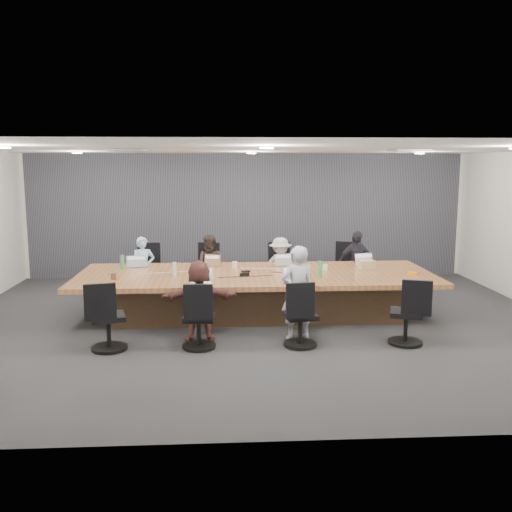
{
  "coord_description": "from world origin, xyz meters",
  "views": [
    {
      "loc": [
        -0.57,
        -8.98,
        2.58
      ],
      "look_at": [
        0.0,
        0.4,
        1.05
      ],
      "focal_mm": 40.0,
      "sensor_mm": 36.0,
      "label": 1
    }
  ],
  "objects": [
    {
      "name": "laptop_2",
      "position": [
        0.56,
        1.3,
        0.75
      ],
      "size": [
        0.34,
        0.26,
        0.02
      ],
      "primitive_type": "cube",
      "rotation": [
        0.0,
        0.0,
        3.3
      ],
      "color": "#B2B2B7",
      "rests_on": "conference_table"
    },
    {
      "name": "chair_1",
      "position": [
        -0.77,
        2.2,
        0.4
      ],
      "size": [
        0.67,
        0.67,
        0.81
      ],
      "primitive_type": null,
      "rotation": [
        0.0,
        0.0,
        2.88
      ],
      "color": "black",
      "rests_on": "ground"
    },
    {
      "name": "person_3",
      "position": [
        2.04,
        1.85,
        0.64
      ],
      "size": [
        0.8,
        0.46,
        1.29
      ],
      "primitive_type": "imported",
      "rotation": [
        0.0,
        0.0,
        6.48
      ],
      "color": "#26242E",
      "rests_on": "ground"
    },
    {
      "name": "chair_4",
      "position": [
        -2.16,
        -1.2,
        0.39
      ],
      "size": [
        0.64,
        0.64,
        0.78
      ],
      "primitive_type": null,
      "rotation": [
        0.0,
        0.0,
        0.25
      ],
      "color": "black",
      "rests_on": "ground"
    },
    {
      "name": "curtain",
      "position": [
        0.0,
        3.92,
        1.4
      ],
      "size": [
        9.8,
        0.04,
        2.8
      ],
      "primitive_type": "cube",
      "color": "#4C4D59",
      "rests_on": "ground"
    },
    {
      "name": "cup_white_far",
      "position": [
        -0.34,
        1.02,
        0.8
      ],
      "size": [
        0.1,
        0.1,
        0.11
      ],
      "primitive_type": "cylinder",
      "rotation": [
        0.0,
        0.0,
        0.09
      ],
      "color": "white",
      "rests_on": "conference_table"
    },
    {
      "name": "wall_front",
      "position": [
        0.0,
        -4.0,
        1.4
      ],
      "size": [
        10.0,
        0.0,
        2.8
      ],
      "primitive_type": "cube",
      "rotation": [
        -1.57,
        0.0,
        0.0
      ],
      "color": "silver",
      "rests_on": "ground"
    },
    {
      "name": "laptop_1",
      "position": [
        -0.77,
        1.3,
        0.75
      ],
      "size": [
        0.33,
        0.26,
        0.02
      ],
      "primitive_type": "cube",
      "rotation": [
        0.0,
        0.0,
        2.91
      ],
      "color": "#8C6647",
      "rests_on": "conference_table"
    },
    {
      "name": "mic_left",
      "position": [
        -0.96,
        0.4,
        0.75
      ],
      "size": [
        0.16,
        0.11,
        0.03
      ],
      "primitive_type": "cube",
      "rotation": [
        0.0,
        0.0,
        0.12
      ],
      "color": "black",
      "rests_on": "conference_table"
    },
    {
      "name": "canvas_bag",
      "position": [
        1.98,
        0.77,
        0.82
      ],
      "size": [
        0.31,
        0.23,
        0.15
      ],
      "primitive_type": "cube",
      "rotation": [
        0.0,
        0.0,
        0.23
      ],
      "color": "tan",
      "rests_on": "conference_table"
    },
    {
      "name": "cup_white_near",
      "position": [
        1.21,
        0.64,
        0.79
      ],
      "size": [
        0.1,
        0.1,
        0.1
      ],
      "primitive_type": "cylinder",
      "rotation": [
        0.0,
        0.0,
        0.19
      ],
      "color": "white",
      "rests_on": "conference_table"
    },
    {
      "name": "person_1",
      "position": [
        -0.77,
        1.85,
        0.61
      ],
      "size": [
        0.67,
        0.56,
        1.23
      ],
      "primitive_type": "imported",
      "rotation": [
        0.0,
        0.0,
        6.11
      ],
      "color": "#342A25",
      "rests_on": "ground"
    },
    {
      "name": "bottle_green_left",
      "position": [
        -2.31,
        0.97,
        0.87
      ],
      "size": [
        0.09,
        0.09,
        0.26
      ],
      "primitive_type": "cylinder",
      "rotation": [
        0.0,
        0.0,
        0.19
      ],
      "color": "#43964E",
      "rests_on": "conference_table"
    },
    {
      "name": "conference_table",
      "position": [
        0.0,
        0.5,
        0.4
      ],
      "size": [
        6.0,
        2.2,
        0.74
      ],
      "color": "#493320",
      "rests_on": "ground"
    },
    {
      "name": "laptop_0",
      "position": [
        -2.07,
        1.3,
        0.75
      ],
      "size": [
        0.37,
        0.28,
        0.02
      ],
      "primitive_type": "cube",
      "rotation": [
        0.0,
        0.0,
        3.3
      ],
      "color": "#B2B2B7",
      "rests_on": "conference_table"
    },
    {
      "name": "laptop_3",
      "position": [
        2.04,
        1.3,
        0.75
      ],
      "size": [
        0.36,
        0.27,
        0.02
      ],
      "primitive_type": "cube",
      "rotation": [
        0.0,
        0.0,
        3.29
      ],
      "color": "#B2B2B7",
      "rests_on": "conference_table"
    },
    {
      "name": "mic_right",
      "position": [
        -0.16,
        0.6,
        0.75
      ],
      "size": [
        0.16,
        0.13,
        0.03
      ],
      "primitive_type": "cube",
      "rotation": [
        0.0,
        0.0,
        0.33
      ],
      "color": "black",
      "rests_on": "conference_table"
    },
    {
      "name": "laptop_5",
      "position": [
        -0.9,
        -0.3,
        0.75
      ],
      "size": [
        0.36,
        0.28,
        0.02
      ],
      "primitive_type": "cube",
      "rotation": [
        0.0,
        0.0,
        0.16
      ],
      "color": "#B2B2B7",
      "rests_on": "conference_table"
    },
    {
      "name": "chair_6",
      "position": [
        0.53,
        -1.2,
        0.37
      ],
      "size": [
        0.58,
        0.58,
        0.74
      ],
      "primitive_type": null,
      "rotation": [
        0.0,
        0.0,
        0.16
      ],
      "color": "black",
      "rests_on": "ground"
    },
    {
      "name": "wall_back",
      "position": [
        0.0,
        4.0,
        1.4
      ],
      "size": [
        10.0,
        0.0,
        2.8
      ],
      "primitive_type": "cube",
      "rotation": [
        1.57,
        0.0,
        0.0
      ],
      "color": "silver",
      "rests_on": "ground"
    },
    {
      "name": "person_6",
      "position": [
        0.53,
        -0.85,
        0.7
      ],
      "size": [
        0.57,
        0.44,
        1.4
      ],
      "primitive_type": "imported",
      "rotation": [
        0.0,
        0.0,
        3.38
      ],
      "color": "#ABA9BA",
      "rests_on": "ground"
    },
    {
      "name": "snack_packet",
      "position": [
        2.62,
        0.21,
        0.76
      ],
      "size": [
        0.21,
        0.19,
        0.04
      ],
      "primitive_type": "cube",
      "rotation": [
        0.0,
        0.0,
        -0.55
      ],
      "color": "orange",
      "rests_on": "conference_table"
    },
    {
      "name": "chair_0",
      "position": [
        -2.07,
        2.2,
        0.41
      ],
      "size": [
        0.65,
        0.65,
        0.81
      ],
      "primitive_type": null,
      "rotation": [
        0.0,
        0.0,
        3.35
      ],
      "color": "black",
      "rests_on": "ground"
    },
    {
      "name": "chair_5",
      "position": [
        -0.9,
        -1.2,
        0.37
      ],
      "size": [
        0.52,
        0.52,
        0.74
      ],
      "primitive_type": null,
      "rotation": [
        0.0,
        0.0,
        -0.04
      ],
      "color": "black",
      "rests_on": "ground"
    },
    {
      "name": "chair_2",
      "position": [
        0.56,
        2.2,
        0.41
      ],
      "size": [
        0.62,
        0.62,
        0.81
      ],
      "primitive_type": null,
      "rotation": [
        0.0,
        0.0,
        3.29
      ],
      "color": "black",
      "rests_on": "ground"
    },
    {
      "name": "person_5",
      "position": [
        -0.9,
        -0.85,
        0.6
      ],
      "size": [
        1.14,
        0.44,
        1.21
      ],
      "primitive_type": "imported",
      "rotation": [
        0.0,
        0.0,
        3.22
      ],
      "color": "brown",
      "rests_on": "ground"
    },
    {
      "name": "ceiling",
      "position": [
        0.0,
        0.0,
        2.8
      ],
      "size": [
        10.0,
        8.0,
        0.0
      ],
      "primitive_type": "cube",
      "color": "white",
      "rests_on": "wall_back"
    },
    {
      "name": "mug_brown",
      "position": [
        -2.31,
        0.11,
        0.79
      ],
      "size": [
        0.1,
        0.1,
        0.1
      ],
      "primitive_type": "cylinder",
      "rotation": [
        0.0,
        0.0,
        0.29
      ],
      "color": "brown",
      "rests_on": "conference_table"
    },
    {
      "name": "person_2",
      "position": [
        0.56,
        1.85,
        0.58
      ],
      "size": [
        0.77,
        0.47,
        1.16
      ],
      "primitive_type": "imported",
      "rotation": [
        0.0,
        0.0,
        6.34
      ],
      "color": "#A3A8A2",
      "rests_on": "ground"
    },
    {
      "name": "laptop_6",
      "position": [
        0.53,
        -0.3,
        0.75
      ],
      "size": [
        0.38,
        0.29,
        0.02
      ],
      "primitive_type": "cube",
      "rotation": [
        0.0,
        0.0,
        0.14
      ],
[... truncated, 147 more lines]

